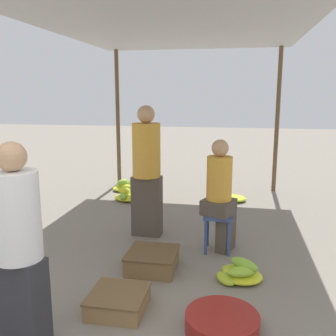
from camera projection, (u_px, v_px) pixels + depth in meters
The scene contains 14 objects.
canopy_post_back_left at pixel (118, 119), 7.71m from camera, with size 0.08×0.08×2.75m, color brown.
canopy_post_back_right at pixel (277, 121), 7.14m from camera, with size 0.08×0.08×2.75m, color brown.
canopy_tarp at pixel (168, 17), 4.37m from camera, with size 3.58×6.16×0.04m, color #B2B2B7.
vendor_foreground at pixel (19, 247), 2.66m from camera, with size 0.39×0.39×1.57m.
stool at pixel (218, 222), 4.51m from camera, with size 0.34×0.34×0.47m.
vendor_seated at pixel (221, 194), 4.44m from camera, with size 0.44×0.44×1.37m.
basin_black at pixel (222, 323), 3.01m from camera, with size 0.60×0.60×0.15m.
banana_pile_left_0 at pixel (129, 196), 6.76m from camera, with size 0.59×0.59×0.21m.
banana_pile_left_1 at pixel (124, 186), 7.38m from camera, with size 0.43×0.49×0.24m.
banana_pile_right_0 at pixel (239, 273), 3.84m from camera, with size 0.51×0.43×0.23m.
banana_pile_right_1 at pixel (230, 198), 6.68m from camera, with size 0.50×0.52×0.12m.
crate_near at pixel (118, 301), 3.30m from camera, with size 0.50×0.50×0.17m.
crate_mid at pixel (152, 260), 4.07m from camera, with size 0.53×0.53×0.21m.
shopper_walking_mid at pixel (147, 169), 4.94m from camera, with size 0.40×0.38×1.74m.
Camera 1 is at (0.85, -1.37, 1.89)m, focal length 40.00 mm.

